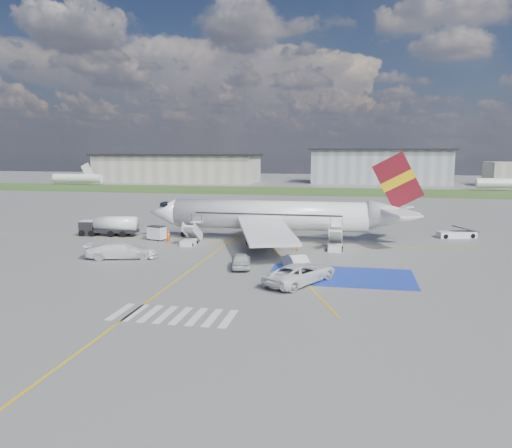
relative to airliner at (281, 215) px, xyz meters
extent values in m
plane|color=#60605E|center=(-1.51, -14.00, -3.39)|extent=(400.00, 400.00, 0.00)
cube|color=#2D4C1E|center=(-1.51, 81.00, -3.39)|extent=(400.00, 30.00, 0.01)
cube|color=gold|center=(-1.51, -2.00, -3.39)|extent=(120.00, 0.20, 0.01)
cube|color=gold|center=(-6.51, -24.00, -3.39)|extent=(0.20, 60.00, 0.01)
cube|color=gold|center=(-1.51, -2.00, -3.39)|extent=(20.71, 56.45, 0.01)
cube|color=#1A329C|center=(8.49, -18.00, -3.39)|extent=(14.00, 8.00, 0.01)
cube|color=silver|center=(-7.51, -32.00, -3.39)|extent=(0.60, 4.00, 0.01)
cube|color=silver|center=(-6.31, -32.00, -3.39)|extent=(0.60, 4.00, 0.01)
cube|color=silver|center=(-5.11, -32.00, -3.39)|extent=(0.60, 4.00, 0.01)
cube|color=silver|center=(-3.91, -32.00, -3.39)|extent=(0.60, 4.00, 0.01)
cube|color=silver|center=(-2.71, -32.00, -3.39)|extent=(0.60, 4.00, 0.01)
cube|color=silver|center=(-1.51, -32.00, -3.39)|extent=(0.60, 4.00, 0.01)
cube|color=silver|center=(-0.31, -32.00, -3.39)|extent=(0.60, 4.00, 0.01)
cube|color=silver|center=(0.89, -32.00, -3.39)|extent=(0.60, 4.00, 0.01)
cube|color=gray|center=(-56.51, 116.00, 1.61)|extent=(60.00, 22.00, 10.00)
cube|color=gray|center=(18.49, 121.00, 2.61)|extent=(48.00, 18.00, 12.00)
cylinder|color=silver|center=(-1.51, 0.00, 0.01)|extent=(26.00, 3.90, 3.90)
cone|color=silver|center=(-16.51, 0.00, 0.01)|extent=(4.00, 3.90, 3.90)
cube|color=black|center=(-15.91, 0.00, 1.06)|extent=(1.67, 1.90, 0.82)
cone|color=silver|center=(14.69, 0.00, 0.41)|extent=(6.50, 3.90, 3.90)
cube|color=silver|center=(-0.51, -8.50, -0.59)|extent=(9.86, 15.95, 1.40)
cube|color=silver|center=(-0.51, 8.50, -0.59)|extent=(9.86, 15.95, 1.40)
cylinder|color=#38383A|center=(-1.51, -5.60, -1.99)|extent=(3.40, 2.10, 2.10)
cylinder|color=#38383A|center=(-1.51, 5.60, -1.99)|extent=(3.40, 2.10, 2.10)
cube|color=maroon|center=(14.99, 0.00, 4.81)|extent=(6.62, 0.30, 7.45)
cube|color=gold|center=(14.99, 0.00, 4.81)|extent=(4.36, 0.40, 3.08)
cube|color=silver|center=(15.29, -3.20, 1.11)|extent=(4.73, 5.95, 0.49)
cube|color=silver|center=(15.29, 3.20, 1.11)|extent=(4.73, 5.95, 0.49)
cube|color=black|center=(-1.51, -1.96, 0.36)|extent=(19.50, 0.04, 0.18)
cube|color=black|center=(-1.51, 1.96, 0.36)|extent=(19.50, 0.04, 0.18)
cube|color=silver|center=(-11.01, -4.15, -1.94)|extent=(1.40, 3.73, 2.32)
cube|color=silver|center=(-11.01, -2.25, -0.89)|extent=(1.40, 1.00, 0.12)
cylinder|color=black|center=(-11.71, -2.25, -0.34)|extent=(0.06, 0.06, 1.10)
cylinder|color=black|center=(-10.31, -2.25, -0.34)|extent=(0.06, 0.06, 1.10)
cube|color=silver|center=(-11.01, -5.75, -3.04)|extent=(1.60, 2.40, 0.70)
cube|color=silver|center=(7.49, -4.15, -1.94)|extent=(1.40, 3.73, 2.32)
cube|color=silver|center=(7.49, -2.25, -0.89)|extent=(1.40, 1.00, 0.12)
cylinder|color=black|center=(6.79, -2.25, -0.34)|extent=(0.06, 0.06, 1.10)
cylinder|color=black|center=(8.19, -2.25, -0.34)|extent=(0.06, 0.06, 1.10)
cube|color=silver|center=(7.49, -5.75, -3.04)|extent=(1.60, 2.40, 0.70)
cube|color=black|center=(-27.45, -1.32, -2.37)|extent=(2.17, 2.17, 2.04)
cylinder|color=silver|center=(-23.29, -1.04, -1.62)|extent=(6.15, 2.43, 2.04)
cube|color=black|center=(-23.29, -1.04, -2.64)|extent=(6.15, 2.43, 0.44)
cube|color=silver|center=(-16.45, -3.00, -2.42)|extent=(2.60, 1.99, 1.61)
cube|color=black|center=(-16.45, -3.00, -1.55)|extent=(2.46, 1.85, 0.14)
cube|color=silver|center=(23.71, 6.82, -2.96)|extent=(5.48, 3.15, 0.87)
cube|color=black|center=(24.96, 7.19, -2.20)|extent=(3.63, 2.22, 0.97)
imported|color=#B0B3B7|center=(-1.68, -16.51, -2.57)|extent=(2.92, 5.12, 1.64)
imported|color=silver|center=(3.89, -16.08, -2.58)|extent=(3.61, 5.22, 1.63)
imported|color=silver|center=(5.00, -21.08, -2.17)|extent=(5.77, 7.15, 2.44)
imported|color=white|center=(-15.84, -14.60, -2.23)|extent=(6.38, 3.91, 2.33)
imported|color=orange|center=(-14.21, -4.48, -2.60)|extent=(0.67, 0.54, 1.59)
imported|color=#E6580C|center=(-12.07, -2.19, -2.44)|extent=(1.16, 1.16, 1.90)
imported|color=orange|center=(3.00, -6.65, -2.52)|extent=(0.49, 1.05, 1.76)
camera|label=1|loc=(9.52, -65.54, 8.72)|focal=35.00mm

